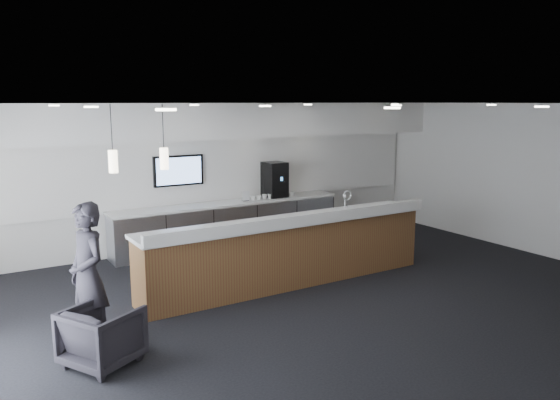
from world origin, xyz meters
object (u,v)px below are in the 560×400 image
service_counter (289,250)px  coffee_machine (274,179)px  armchair (102,336)px  lounge_guest (88,275)px

service_counter → coffee_machine: (1.38, 2.79, 0.76)m
armchair → service_counter: bearing=-98.3°
armchair → lounge_guest: bearing=-29.8°
coffee_machine → armchair: (-4.77, -4.10, -0.98)m
service_counter → lounge_guest: 3.47m
coffee_machine → lounge_guest: (-4.76, -3.49, -0.42)m
service_counter → armchair: size_ratio=6.77×
armchair → coffee_machine: bearing=-78.7°
service_counter → armchair: (-3.39, -1.31, -0.22)m
service_counter → lounge_guest: (-3.39, -0.70, 0.34)m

